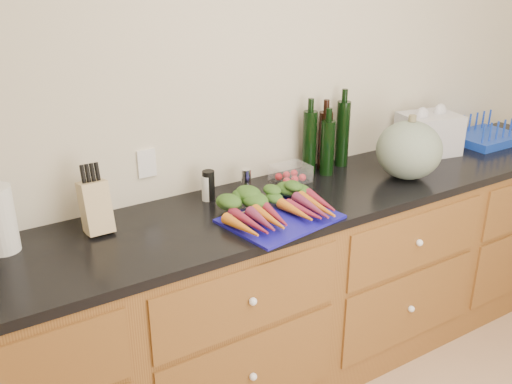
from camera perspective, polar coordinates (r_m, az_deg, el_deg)
wall_back at (r=2.71m, az=0.55°, el=8.96°), size 4.10×0.05×2.60m
cabinets at (r=2.79m, az=4.18°, el=-9.69°), size 3.60×0.64×0.90m
countertop at (r=2.57m, az=4.43°, el=-0.79°), size 3.64×0.62×0.04m
cutting_board at (r=2.33m, az=2.44°, el=-2.67°), size 0.49×0.40×0.01m
carrots at (r=2.35m, az=1.73°, el=-1.47°), size 0.47×0.35×0.07m
squash at (r=2.82m, az=15.05°, el=4.08°), size 0.31×0.31×0.28m
paper_towel at (r=2.24m, az=-24.25°, el=-2.53°), size 0.11×0.11×0.25m
knife_block at (r=2.28m, az=-15.75°, el=-1.46°), size 0.10×0.10×0.20m
grinder_salt at (r=2.50m, az=-4.89°, el=0.40°), size 0.05×0.05×0.11m
grinder_pepper at (r=2.50m, az=-4.76°, el=0.66°), size 0.05×0.05×0.13m
canister_chrome at (r=2.59m, az=-1.01°, el=1.21°), size 0.05×0.05×0.11m
tomato_box at (r=2.71m, az=3.48°, el=1.87°), size 0.17×0.14×0.08m
bottles at (r=2.85m, az=7.06°, el=5.11°), size 0.28×0.14×0.33m
grocery_bag at (r=3.22m, az=16.88°, el=5.60°), size 0.33×0.29×0.22m
dish_rack at (r=3.55m, az=21.93°, el=5.26°), size 0.37×0.30×0.15m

